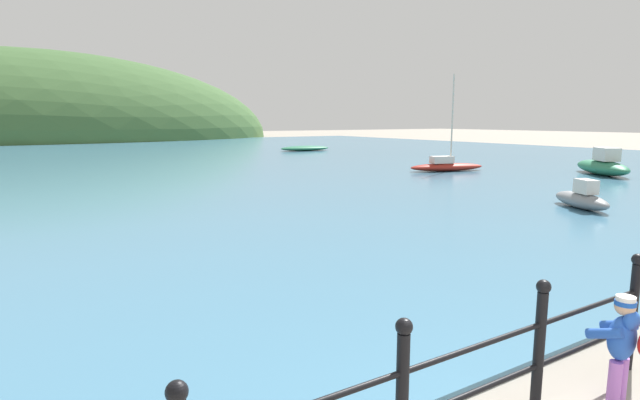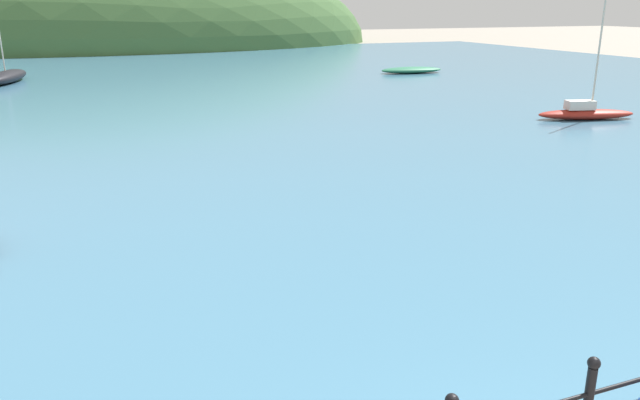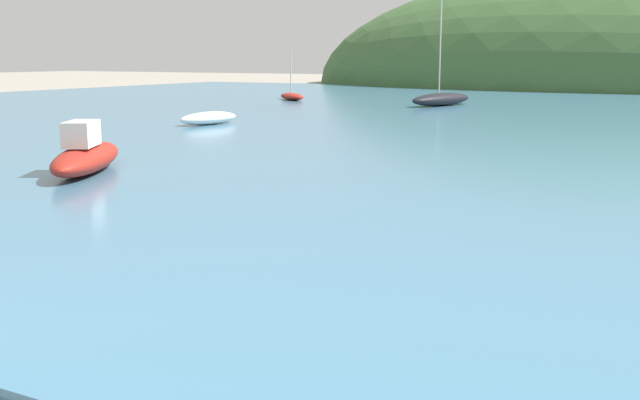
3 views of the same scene
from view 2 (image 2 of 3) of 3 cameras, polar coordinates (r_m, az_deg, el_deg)
The scene contains 5 objects.
water at distance 34.61m, azimuth -16.38°, elevation 9.77°, with size 80.00×60.00×0.10m, color teal.
far_hillside at distance 73.44m, azimuth -19.66°, elevation 13.16°, with size 61.43×33.78×21.96m.
boat_mid_harbor at distance 25.90m, azimuth 23.10°, elevation 7.39°, with size 3.86×1.95×4.50m.
boat_far_left at distance 40.69m, azimuth 8.36°, elevation 11.68°, with size 4.15×1.83×0.38m.
boat_nearest_quay at distance 39.21m, azimuth -26.67°, elevation 10.08°, with size 2.45×5.15×6.18m.
Camera 2 is at (-3.26, -2.20, 4.28)m, focal length 35.00 mm.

